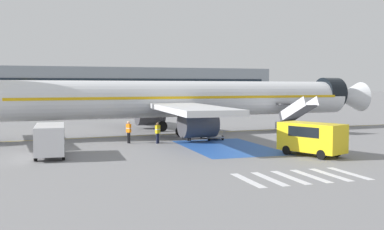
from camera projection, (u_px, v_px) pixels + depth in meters
ground_plane at (202, 133)px, 45.27m from camera, size 600.00×600.00×0.00m
apron_leadline_yellow at (187, 133)px, 44.73m from camera, size 80.44×8.37×0.01m
apron_stand_patch_blue at (227, 147)px, 34.66m from camera, size 6.16×10.27×0.01m
apron_walkway_bar_0 at (248, 180)px, 22.43m from camera, size 0.44×3.60×0.01m
apron_walkway_bar_1 at (269, 179)px, 22.79m from camera, size 0.44×3.60×0.01m
apron_walkway_bar_2 at (290, 177)px, 23.15m from camera, size 0.44×3.60×0.01m
apron_walkway_bar_3 at (310, 176)px, 23.51m from camera, size 0.44×3.60×0.01m
apron_walkway_bar_4 at (330, 175)px, 23.87m from camera, size 0.44×3.60×0.01m
apron_walkway_bar_5 at (349, 173)px, 24.22m from camera, size 0.44×3.60×0.01m
airliner at (181, 99)px, 44.23m from camera, size 46.12×31.28×11.83m
boarding_stairs_forward at (298, 124)px, 44.70m from camera, size 2.67×5.40×3.76m
fuel_tanker at (84, 106)px, 65.30m from camera, size 10.72×3.11×3.61m
service_van_0 at (50, 138)px, 29.72m from camera, size 1.96×4.83×2.14m
service_van_1 at (312, 136)px, 30.26m from camera, size 3.54×4.78×2.22m
baggage_cart at (212, 136)px, 39.97m from camera, size 1.51×2.61×0.87m
ground_crew_0 at (129, 130)px, 36.94m from camera, size 0.43×0.49×1.85m
ground_crew_1 at (189, 130)px, 38.42m from camera, size 0.48×0.37×1.65m
ground_crew_2 at (158, 131)px, 36.81m from camera, size 0.48×0.45×1.73m
terminal_building at (49, 88)px, 95.77m from camera, size 98.05×12.10×8.76m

